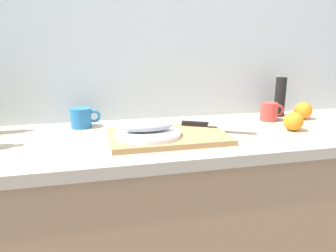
{
  "coord_description": "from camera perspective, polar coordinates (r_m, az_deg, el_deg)",
  "views": [
    {
      "loc": [
        -0.39,
        -1.14,
        1.23
      ],
      "look_at": [
        -0.13,
        -0.06,
        0.95
      ],
      "focal_mm": 32.55,
      "sensor_mm": 36.0,
      "label": 1
    }
  ],
  "objects": [
    {
      "name": "back_wall",
      "position": [
        1.51,
        1.35,
        14.95
      ],
      "size": [
        3.2,
        0.05,
        2.5
      ],
      "primitive_type": "cube",
      "color": "silver",
      "rests_on": "ground_plane"
    },
    {
      "name": "kitchen_counter",
      "position": [
        1.44,
        4.65,
        -18.77
      ],
      "size": [
        2.0,
        0.6,
        0.9
      ],
      "color": "#9E7A56",
      "rests_on": "ground_plane"
    },
    {
      "name": "cutting_board",
      "position": [
        1.16,
        0.0,
        -1.92
      ],
      "size": [
        0.44,
        0.29,
        0.02
      ],
      "primitive_type": "cube",
      "color": "tan",
      "rests_on": "kitchen_counter"
    },
    {
      "name": "white_plate",
      "position": [
        1.13,
        -3.76,
        -1.4
      ],
      "size": [
        0.25,
        0.25,
        0.01
      ],
      "primitive_type": "cylinder",
      "color": "white",
      "rests_on": "cutting_board"
    },
    {
      "name": "fish_fillet",
      "position": [
        1.12,
        -3.78,
        -0.15
      ],
      "size": [
        0.18,
        0.08,
        0.04
      ],
      "primitive_type": "ellipsoid",
      "color": "gray",
      "rests_on": "white_plate"
    },
    {
      "name": "chef_knife",
      "position": [
        1.27,
        7.44,
        0.27
      ],
      "size": [
        0.27,
        0.16,
        0.02
      ],
      "rotation": [
        0.0,
        0.0,
        -0.48
      ],
      "color": "silver",
      "rests_on": "cutting_board"
    },
    {
      "name": "coffee_mug_0",
      "position": [
        1.52,
        18.46,
        2.57
      ],
      "size": [
        0.12,
        0.08,
        0.09
      ],
      "color": "#CC3F38",
      "rests_on": "kitchen_counter"
    },
    {
      "name": "coffee_mug_1",
      "position": [
        1.37,
        -15.86,
        1.5
      ],
      "size": [
        0.13,
        0.09,
        0.09
      ],
      "color": "#2672B2",
      "rests_on": "kitchen_counter"
    },
    {
      "name": "orange_1",
      "position": [
        1.61,
        23.97,
        2.66
      ],
      "size": [
        0.08,
        0.08,
        0.08
      ],
      "primitive_type": "sphere",
      "color": "orange",
      "rests_on": "kitchen_counter"
    },
    {
      "name": "orange_2",
      "position": [
        1.37,
        22.45,
        0.8
      ],
      "size": [
        0.08,
        0.08,
        0.08
      ],
      "primitive_type": "sphere",
      "color": "orange",
      "rests_on": "kitchen_counter"
    },
    {
      "name": "pepper_mill",
      "position": [
        1.63,
        20.24,
        5.14
      ],
      "size": [
        0.05,
        0.05,
        0.2
      ],
      "primitive_type": "cylinder",
      "color": "black",
      "rests_on": "kitchen_counter"
    }
  ]
}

